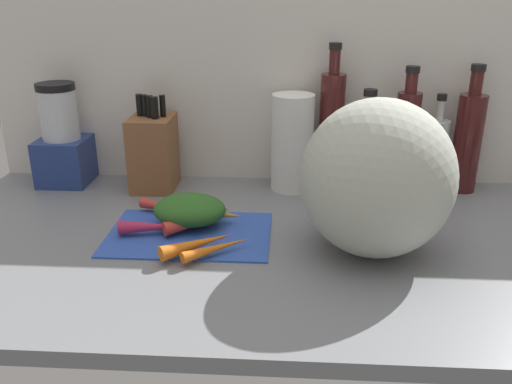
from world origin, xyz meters
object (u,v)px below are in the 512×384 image
carrot_2 (154,227)px  bottle_4 (468,140)px  paper_towel_roll (292,143)px  bottle_3 (435,153)px  bottle_2 (405,140)px  carrot_5 (219,214)px  carrot_6 (167,208)px  bottle_0 (331,129)px  carrot_4 (199,211)px  carrot_3 (198,244)px  cutting_board (189,234)px  carrot_1 (189,224)px  winter_squash (377,179)px  carrot_0 (218,248)px  knife_block (154,152)px  blender_appliance (63,141)px  bottle_1 (366,153)px

carrot_2 → bottle_4: 81.74cm
paper_towel_roll → bottle_3: size_ratio=1.00×
bottle_2 → bottle_3: 9.66cm
carrot_5 → carrot_6: (-12.65, 3.50, -0.31)cm
bottle_0 → carrot_4: bearing=-142.7°
carrot_3 → carrot_6: bearing=119.7°
cutting_board → carrot_2: bearing=-172.4°
carrot_3 → carrot_4: carrot_3 is taller
carrot_1 → carrot_4: bearing=83.7°
winter_squash → bottle_0: bottle_0 is taller
cutting_board → paper_towel_roll: size_ratio=1.39×
cutting_board → carrot_3: 9.21cm
carrot_6 → winter_squash: (45.07, -14.62, 13.55)cm
carrot_0 → knife_block: knife_block is taller
winter_squash → bottle_3: (20.99, 37.00, -5.83)cm
bottle_3 → winter_squash: bearing=-119.6°
knife_block → bottle_3: 73.28cm
paper_towel_roll → bottle_2: size_ratio=0.78×
cutting_board → winter_squash: bearing=-7.3°
carrot_5 → paper_towel_roll: (16.35, 23.63, 10.16)cm
cutting_board → carrot_2: 7.67cm
carrot_2 → blender_appliance: 45.89cm
carrot_0 → bottle_0: bottle_0 is taller
carrot_1 → carrot_2: size_ratio=0.73×
carrot_3 → carrot_1: bearing=111.2°
carrot_3 → carrot_5: bearing=80.9°
bottle_1 → bottle_2: size_ratio=0.83×
cutting_board → bottle_1: bearing=35.6°
winter_squash → carrot_4: bearing=160.1°
cutting_board → bottle_3: 67.94cm
carrot_0 → winter_squash: (30.75, 4.18, 13.66)cm
bottle_1 → cutting_board: bearing=-144.4°
carrot_6 → bottle_0: bottle_0 is taller
bottle_1 → carrot_3: bearing=-135.0°
carrot_1 → carrot_3: size_ratio=0.67×
bottle_2 → bottle_0: bearing=171.7°
knife_block → bottle_0: (46.09, 4.18, 5.87)cm
carrot_3 → bottle_1: (37.53, 37.60, 8.15)cm
carrot_5 → carrot_6: size_ratio=0.72×
carrot_6 → bottle_4: 77.73cm
knife_block → bottle_2: bearing=1.3°
paper_towel_roll → carrot_1: bearing=-127.4°
carrot_5 → bottle_0: size_ratio=0.28×
carrot_6 → bottle_3: (66.06, 22.38, 7.72)cm
carrot_3 → cutting_board: bearing=112.0°
carrot_5 → winter_squash: size_ratio=0.33×
carrot_6 → blender_appliance: bearing=146.8°
carrot_6 → blender_appliance: (-32.21, 21.08, 9.58)cm
carrot_5 → winter_squash: 36.75cm
cutting_board → bottle_2: size_ratio=1.08×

